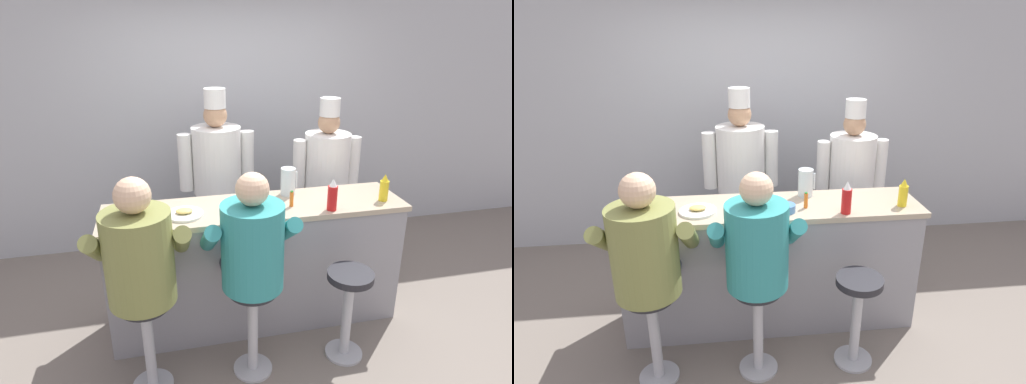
% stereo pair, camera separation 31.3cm
% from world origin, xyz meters
% --- Properties ---
extents(ground_plane, '(20.00, 20.00, 0.00)m').
position_xyz_m(ground_plane, '(0.00, 0.00, 0.00)').
color(ground_plane, slate).
extents(wall_back, '(10.00, 0.06, 2.70)m').
position_xyz_m(wall_back, '(0.00, 1.81, 1.35)').
color(wall_back, '#B2B7BC').
rests_on(wall_back, ground_plane).
extents(diner_counter, '(2.27, 0.55, 1.01)m').
position_xyz_m(diner_counter, '(0.00, 0.28, 0.50)').
color(diner_counter, gray).
rests_on(diner_counter, ground_plane).
extents(ketchup_bottle_red, '(0.07, 0.07, 0.24)m').
position_xyz_m(ketchup_bottle_red, '(0.52, 0.08, 1.12)').
color(ketchup_bottle_red, red).
rests_on(ketchup_bottle_red, diner_counter).
extents(mustard_bottle_yellow, '(0.07, 0.07, 0.21)m').
position_xyz_m(mustard_bottle_yellow, '(0.98, 0.16, 1.11)').
color(mustard_bottle_yellow, yellow).
rests_on(mustard_bottle_yellow, diner_counter).
extents(hot_sauce_bottle_orange, '(0.03, 0.03, 0.12)m').
position_xyz_m(hot_sauce_bottle_orange, '(0.25, 0.20, 1.07)').
color(hot_sauce_bottle_orange, orange).
rests_on(hot_sauce_bottle_orange, diner_counter).
extents(water_pitcher_clear, '(0.14, 0.12, 0.22)m').
position_xyz_m(water_pitcher_clear, '(0.30, 0.44, 1.12)').
color(water_pitcher_clear, silver).
rests_on(water_pitcher_clear, diner_counter).
extents(breakfast_plate, '(0.27, 0.27, 0.05)m').
position_xyz_m(breakfast_plate, '(-0.53, 0.22, 1.02)').
color(breakfast_plate, white).
rests_on(breakfast_plate, diner_counter).
extents(cereal_bowl, '(0.13, 0.13, 0.06)m').
position_xyz_m(cereal_bowl, '(0.10, 0.15, 1.04)').
color(cereal_bowl, '#4C7FB7').
rests_on(cereal_bowl, diner_counter).
extents(coffee_mug_white, '(0.13, 0.08, 0.09)m').
position_xyz_m(coffee_mug_white, '(-0.95, 0.35, 1.05)').
color(coffee_mug_white, white).
rests_on(coffee_mug_white, diner_counter).
extents(diner_seated_olive, '(0.63, 0.62, 1.49)m').
position_xyz_m(diner_seated_olive, '(-0.84, -0.25, 0.94)').
color(diner_seated_olive, '#B2B5BA').
rests_on(diner_seated_olive, ground_plane).
extents(diner_seated_teal, '(0.61, 0.60, 1.47)m').
position_xyz_m(diner_seated_teal, '(-0.15, -0.26, 0.93)').
color(diner_seated_teal, '#B2B5BA').
rests_on(diner_seated_teal, ground_plane).
extents(empty_stool_round, '(0.32, 0.32, 0.69)m').
position_xyz_m(empty_stool_round, '(0.54, -0.29, 0.46)').
color(empty_stool_round, '#B2B5BA').
rests_on(empty_stool_round, ground_plane).
extents(cook_in_whites_near, '(0.69, 0.44, 1.77)m').
position_xyz_m(cook_in_whites_near, '(-0.18, 1.12, 0.97)').
color(cook_in_whites_near, '#232328').
rests_on(cook_in_whites_near, ground_plane).
extents(cook_in_whites_far, '(0.65, 0.42, 1.67)m').
position_xyz_m(cook_in_whites_far, '(0.83, 0.96, 0.92)').
color(cook_in_whites_far, '#232328').
rests_on(cook_in_whites_far, ground_plane).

